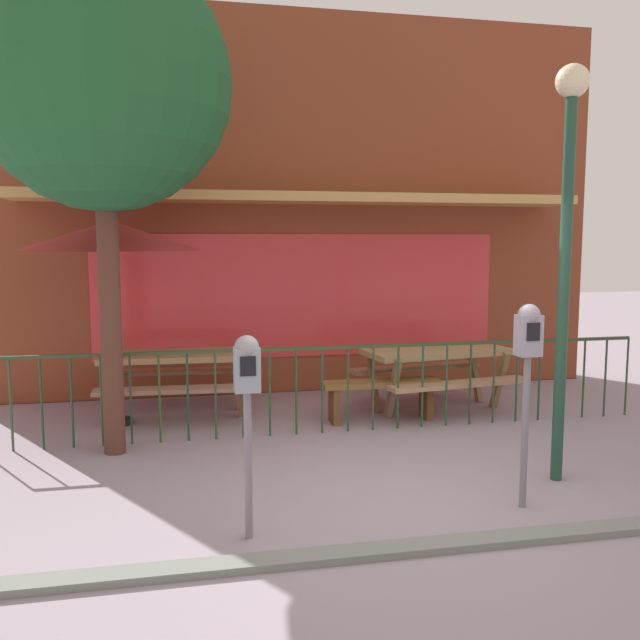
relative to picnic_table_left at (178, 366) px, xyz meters
name	(u,v)px	position (x,y,z in m)	size (l,w,h in m)	color
ground	(392,501)	(1.69, -3.12, -0.61)	(40.00, 40.00, 0.00)	gray
pub_storefront	(298,207)	(1.69, 1.26, 1.97)	(8.62, 1.37, 5.19)	#511718
patio_fence_front	(335,373)	(1.69, -1.08, 0.05)	(7.26, 0.04, 0.97)	#2C4123
picnic_table_left	(178,366)	(0.00, 0.00, 0.00)	(1.87, 1.46, 0.79)	#96774C
picnic_table_right	(437,362)	(3.15, -0.37, 0.00)	(1.98, 1.61, 0.79)	#987E50
patio_umbrella	(111,237)	(-0.70, -0.22, 1.54)	(2.00, 2.00, 2.33)	black
patio_bench	(381,391)	(2.32, -0.72, -0.26)	(1.40, 0.33, 0.48)	brown
parking_meter_near	(247,383)	(0.48, -3.57, 0.51)	(0.18, 0.17, 1.46)	gray
parking_meter_far	(528,352)	(2.67, -3.45, 0.64)	(0.18, 0.17, 1.62)	slate
street_tree	(102,83)	(-0.63, -1.34, 2.97)	(2.45, 2.45, 4.82)	#543024
street_lamp	(567,211)	(3.27, -2.94, 1.75)	(0.28, 0.28, 3.56)	#1F4432
curb_edge	(432,550)	(1.69, -4.02, -0.61)	(12.07, 0.20, 0.11)	slate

